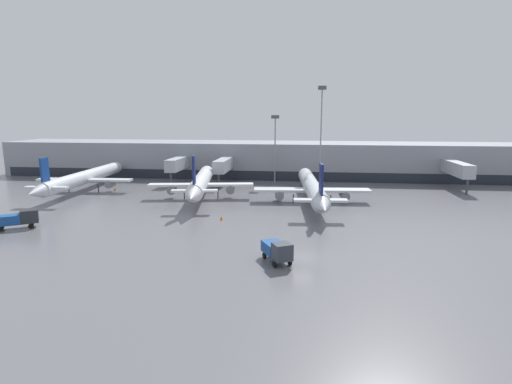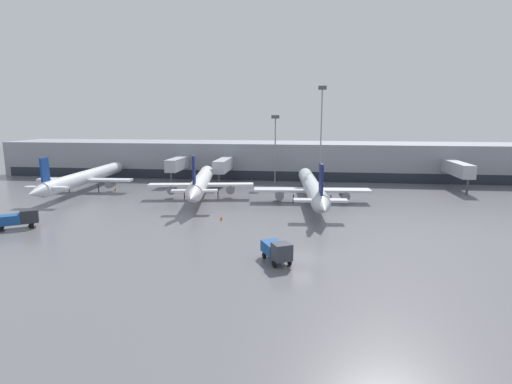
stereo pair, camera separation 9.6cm
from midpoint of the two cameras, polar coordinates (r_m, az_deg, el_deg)
name	(u,v)px [view 1 (the left image)]	position (r m, az deg, el deg)	size (l,w,h in m)	color
ground_plane	(302,257)	(46.41, 6.46, -9.27)	(320.00, 320.00, 0.00)	slate
terminal_building	(304,160)	(106.03, 6.85, 4.59)	(160.00, 29.45, 9.00)	gray
parked_jet_0	(312,187)	(75.02, 7.96, 0.66)	(21.78, 38.33, 8.79)	silver
parked_jet_1	(85,177)	(92.03, -23.31, 1.92)	(20.18, 38.93, 8.68)	silver
parked_jet_2	(201,182)	(78.17, -7.88, 1.42)	(20.38, 33.14, 9.49)	white
service_truck_0	(16,219)	(66.55, -31.07, -3.28)	(6.01, 4.78, 2.57)	#19478C
service_truck_1	(277,250)	(44.33, 3.01, -8.25)	(3.87, 4.96, 2.53)	#19478C
traffic_cone_0	(221,218)	(62.18, -5.01, -3.72)	(0.50, 0.50, 0.62)	orange
traffic_cone_1	(115,189)	(91.13, -19.51, 0.38)	(0.43, 0.43, 0.67)	orange
apron_light_mast_0	(275,129)	(95.71, 2.73, 9.02)	(1.80, 1.80, 16.05)	gray
apron_light_mast_2	(322,110)	(92.08, 9.32, 11.50)	(1.80, 1.80, 22.38)	gray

